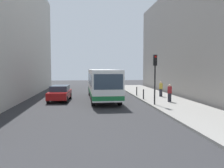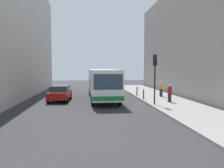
{
  "view_description": "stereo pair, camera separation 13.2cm",
  "coord_description": "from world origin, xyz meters",
  "px_view_note": "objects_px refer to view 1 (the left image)",
  "views": [
    {
      "loc": [
        -2.04,
        -20.7,
        3.16
      ],
      "look_at": [
        0.29,
        0.58,
        1.69
      ],
      "focal_mm": 37.5,
      "sensor_mm": 36.0,
      "label": 1
    },
    {
      "loc": [
        -1.91,
        -20.72,
        3.16
      ],
      "look_at": [
        0.29,
        0.58,
        1.69
      ],
      "focal_mm": 37.5,
      "sensor_mm": 36.0,
      "label": 2
    }
  ],
  "objects_px": {
    "bus": "(102,82)",
    "bollard_near": "(143,94)",
    "traffic_light": "(155,70)",
    "pedestrian_mid_sidewalk": "(161,89)",
    "bollard_mid": "(137,91)",
    "pedestrian_near_signal": "(170,93)",
    "car_beside_bus": "(60,93)"
  },
  "relations": [
    {
      "from": "bus",
      "to": "bollard_near",
      "type": "bearing_deg",
      "value": 160.01
    },
    {
      "from": "traffic_light",
      "to": "pedestrian_mid_sidewalk",
      "type": "height_order",
      "value": "traffic_light"
    },
    {
      "from": "bus",
      "to": "bollard_mid",
      "type": "bearing_deg",
      "value": -157.4
    },
    {
      "from": "bus",
      "to": "pedestrian_near_signal",
      "type": "xyz_separation_m",
      "value": [
        5.77,
        -3.39,
        -0.79
      ]
    },
    {
      "from": "traffic_light",
      "to": "pedestrian_near_signal",
      "type": "xyz_separation_m",
      "value": [
        1.77,
        1.35,
        -2.07
      ]
    },
    {
      "from": "traffic_light",
      "to": "bollard_mid",
      "type": "relative_size",
      "value": 4.32
    },
    {
      "from": "bus",
      "to": "bollard_mid",
      "type": "height_order",
      "value": "bus"
    },
    {
      "from": "bollard_near",
      "to": "traffic_light",
      "type": "bearing_deg",
      "value": -88.32
    },
    {
      "from": "pedestrian_near_signal",
      "to": "pedestrian_mid_sidewalk",
      "type": "xyz_separation_m",
      "value": [
        0.49,
        3.96,
        0.01
      ]
    },
    {
      "from": "car_beside_bus",
      "to": "bollard_mid",
      "type": "distance_m",
      "value": 8.37
    },
    {
      "from": "bus",
      "to": "bollard_near",
      "type": "relative_size",
      "value": 11.65
    },
    {
      "from": "bollard_mid",
      "to": "pedestrian_near_signal",
      "type": "distance_m",
      "value": 5.44
    },
    {
      "from": "traffic_light",
      "to": "bollard_mid",
      "type": "distance_m",
      "value": 6.88
    },
    {
      "from": "bus",
      "to": "bollard_near",
      "type": "xyz_separation_m",
      "value": [
        3.91,
        -1.34,
        -1.1
      ]
    },
    {
      "from": "pedestrian_near_signal",
      "to": "pedestrian_mid_sidewalk",
      "type": "distance_m",
      "value": 3.99
    },
    {
      "from": "car_beside_bus",
      "to": "pedestrian_near_signal",
      "type": "distance_m",
      "value": 10.29
    },
    {
      "from": "bus",
      "to": "car_beside_bus",
      "type": "height_order",
      "value": "bus"
    },
    {
      "from": "car_beside_bus",
      "to": "pedestrian_mid_sidewalk",
      "type": "xyz_separation_m",
      "value": [
        10.4,
        1.18,
        0.17
      ]
    },
    {
      "from": "bollard_mid",
      "to": "pedestrian_near_signal",
      "type": "xyz_separation_m",
      "value": [
        1.87,
        -5.1,
        0.31
      ]
    },
    {
      "from": "bollard_near",
      "to": "bollard_mid",
      "type": "bearing_deg",
      "value": 90.0
    },
    {
      "from": "pedestrian_near_signal",
      "to": "pedestrian_mid_sidewalk",
      "type": "height_order",
      "value": "pedestrian_mid_sidewalk"
    },
    {
      "from": "traffic_light",
      "to": "pedestrian_near_signal",
      "type": "relative_size",
      "value": 2.58
    },
    {
      "from": "bollard_near",
      "to": "bollard_mid",
      "type": "distance_m",
      "value": 3.05
    },
    {
      "from": "traffic_light",
      "to": "bollard_mid",
      "type": "bearing_deg",
      "value": 90.89
    },
    {
      "from": "bus",
      "to": "pedestrian_mid_sidewalk",
      "type": "relative_size",
      "value": 6.85
    },
    {
      "from": "car_beside_bus",
      "to": "pedestrian_near_signal",
      "type": "height_order",
      "value": "pedestrian_near_signal"
    },
    {
      "from": "bollard_near",
      "to": "car_beside_bus",
      "type": "bearing_deg",
      "value": 174.85
    },
    {
      "from": "bollard_mid",
      "to": "bollard_near",
      "type": "bearing_deg",
      "value": -90.0
    },
    {
      "from": "traffic_light",
      "to": "pedestrian_mid_sidewalk",
      "type": "bearing_deg",
      "value": 66.99
    },
    {
      "from": "traffic_light",
      "to": "bollard_near",
      "type": "distance_m",
      "value": 4.15
    },
    {
      "from": "pedestrian_mid_sidewalk",
      "to": "bollard_mid",
      "type": "bearing_deg",
      "value": -5.33
    },
    {
      "from": "bollard_mid",
      "to": "pedestrian_near_signal",
      "type": "bearing_deg",
      "value": -69.92
    }
  ]
}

